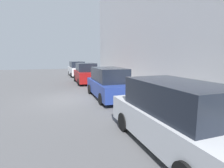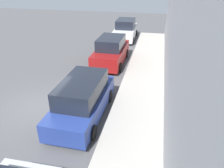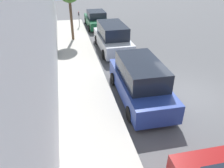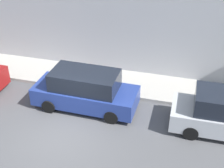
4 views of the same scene
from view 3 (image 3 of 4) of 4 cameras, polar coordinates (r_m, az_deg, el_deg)
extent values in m
plane|color=#515154|center=(11.34, 18.38, -2.62)|extent=(60.00, 60.00, 0.00)
cube|color=#B2ADA3|center=(9.92, -6.35, -5.60)|extent=(2.55, 32.00, 0.15)
cube|color=#14512D|center=(22.15, -4.11, 16.07)|extent=(1.88, 4.53, 0.68)
cube|color=black|center=(21.91, -4.13, 17.68)|extent=(1.62, 2.13, 0.64)
cylinder|color=black|center=(21.03, -1.11, 14.66)|extent=(0.22, 0.60, 0.60)
cylinder|color=black|center=(20.77, -5.86, 14.32)|extent=(0.22, 0.60, 0.60)
cylinder|color=black|center=(23.68, -2.52, 16.37)|extent=(0.22, 0.60, 0.60)
cylinder|color=black|center=(23.46, -6.77, 16.07)|extent=(0.22, 0.60, 0.60)
cube|color=#B7BABF|center=(16.03, 0.08, 11.06)|extent=(1.97, 4.93, 0.84)
cube|color=black|center=(15.78, 0.08, 13.94)|extent=(1.72, 3.12, 0.84)
cylinder|color=black|center=(14.98, 4.76, 8.28)|extent=(0.22, 0.64, 0.64)
cylinder|color=black|center=(14.58, -2.09, 7.74)|extent=(0.22, 0.64, 0.64)
cylinder|color=black|center=(17.73, 1.89, 11.81)|extent=(0.22, 0.64, 0.64)
cylinder|color=black|center=(17.39, -3.99, 11.39)|extent=(0.22, 0.64, 0.64)
cube|color=navy|center=(10.27, 7.26, -0.58)|extent=(1.97, 4.93, 0.84)
cube|color=black|center=(9.87, 7.56, 3.63)|extent=(1.72, 3.12, 0.84)
cylinder|color=black|center=(9.61, 15.19, -6.08)|extent=(0.22, 0.65, 0.65)
cylinder|color=black|center=(9.00, 4.81, -7.74)|extent=(0.22, 0.65, 0.65)
cylinder|color=black|center=(11.95, 8.89, 2.19)|extent=(0.22, 0.65, 0.65)
cylinder|color=black|center=(11.46, 0.44, 1.31)|extent=(0.22, 0.65, 0.65)
cylinder|color=#ADADB2|center=(21.89, -8.57, 15.97)|extent=(0.07, 0.07, 1.05)
cube|color=#2D2D33|center=(21.75, -8.71, 17.67)|extent=(0.11, 0.15, 0.28)
cube|color=red|center=(21.71, -8.74, 18.09)|extent=(0.04, 0.09, 0.05)
cylinder|color=brown|center=(17.92, -10.55, 16.27)|extent=(0.20, 0.20, 3.18)
camera|label=1|loc=(20.04, 6.97, 20.30)|focal=28.00mm
camera|label=2|loc=(16.52, -14.56, 30.41)|focal=35.00mm
camera|label=4|loc=(19.76, 43.75, 31.94)|focal=50.00mm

